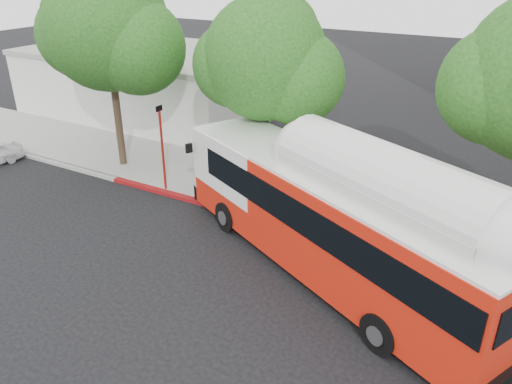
% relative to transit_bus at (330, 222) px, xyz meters
% --- Properties ---
extents(ground, '(120.00, 120.00, 0.00)m').
position_rel_transit_bus_xyz_m(ground, '(-3.75, -1.78, -1.96)').
color(ground, black).
rests_on(ground, ground).
extents(sidewalk, '(60.00, 5.00, 0.15)m').
position_rel_transit_bus_xyz_m(sidewalk, '(-3.75, 4.72, -1.89)').
color(sidewalk, gray).
rests_on(sidewalk, ground).
extents(curb_strip, '(60.00, 0.30, 0.15)m').
position_rel_transit_bus_xyz_m(curb_strip, '(-3.75, 2.12, -1.89)').
color(curb_strip, gray).
rests_on(curb_strip, ground).
extents(red_curb_segment, '(10.00, 0.32, 0.16)m').
position_rel_transit_bus_xyz_m(red_curb_segment, '(-6.75, 2.12, -1.88)').
color(red_curb_segment, maroon).
rests_on(red_curb_segment, ground).
extents(street_tree_left, '(6.67, 5.80, 9.74)m').
position_rel_transit_bus_xyz_m(street_tree_left, '(-12.28, 3.78, 4.64)').
color(street_tree_left, '#2D2116').
rests_on(street_tree_left, ground).
extents(street_tree_mid, '(5.75, 5.00, 8.62)m').
position_rel_transit_bus_xyz_m(street_tree_mid, '(-4.35, 4.28, 3.94)').
color(street_tree_mid, '#2D2116').
rests_on(street_tree_mid, ground).
extents(low_commercial_bldg, '(16.20, 10.20, 4.25)m').
position_rel_transit_bus_xyz_m(low_commercial_bldg, '(-17.75, 12.22, 0.19)').
color(low_commercial_bldg, silver).
rests_on(low_commercial_bldg, ground).
extents(transit_bus, '(13.84, 8.46, 4.20)m').
position_rel_transit_bus_xyz_m(transit_bus, '(0.00, 0.00, 0.00)').
color(transit_bus, red).
rests_on(transit_bus, ground).
extents(signal_pole, '(0.11, 0.38, 4.05)m').
position_rel_transit_bus_xyz_m(signal_pole, '(-8.90, 2.37, 0.11)').
color(signal_pole, '#A61811').
rests_on(signal_pole, ground).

